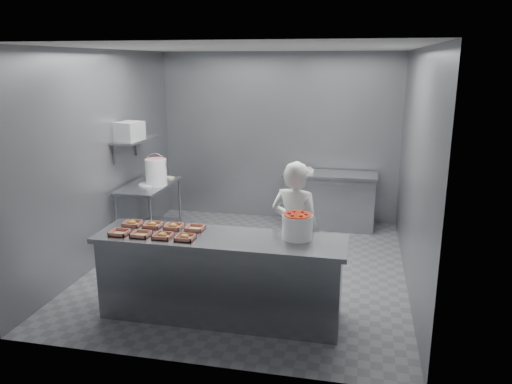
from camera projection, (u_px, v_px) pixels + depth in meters
floor at (249, 267)px, 6.62m from camera, size 4.50×4.50×0.00m
ceiling at (249, 48)px, 5.91m from camera, size 4.50×4.50×0.00m
wall_back at (279, 137)px, 8.39m from camera, size 4.00×0.04×2.80m
wall_left at (104, 157)px, 6.67m from camera, size 0.04×4.50×2.80m
wall_right at (415, 170)px, 5.86m from camera, size 0.04×4.50×2.80m
service_counter at (221, 277)px, 5.23m from camera, size 2.60×0.70×0.90m
prep_table at (150, 204)px, 7.37m from camera, size 0.60×1.20×0.90m
back_counter at (329, 200)px, 8.12m from camera, size 1.50×0.60×0.90m
wall_shelf at (135, 140)px, 7.16m from camera, size 0.35×0.90×0.03m
tray_0 at (120, 233)px, 5.18m from camera, size 0.19×0.18×0.04m
tray_1 at (141, 234)px, 5.13m from camera, size 0.19×0.18×0.04m
tray_2 at (163, 236)px, 5.08m from camera, size 0.19×0.18×0.06m
tray_3 at (185, 237)px, 5.03m from camera, size 0.19×0.18×0.06m
tray_4 at (132, 223)px, 5.47m from camera, size 0.19×0.18×0.06m
tray_5 at (153, 225)px, 5.42m from camera, size 0.19×0.18×0.06m
tray_6 at (174, 226)px, 5.37m from camera, size 0.19×0.18×0.06m
tray_7 at (195, 228)px, 5.32m from camera, size 0.19×0.18×0.04m
worker at (295, 231)px, 5.57m from camera, size 0.67×0.54×1.60m
strawberry_tub at (297, 225)px, 5.03m from camera, size 0.31×0.31×0.26m
glaze_bucket at (156, 171)px, 7.19m from camera, size 0.32×0.30×0.47m
bucket_lid at (149, 184)px, 7.23m from camera, size 0.37×0.37×0.02m
rag at (168, 178)px, 7.66m from camera, size 0.17×0.15×0.02m
appliance at (129, 131)px, 6.97m from camera, size 0.37×0.40×0.26m
paper_stack at (303, 170)px, 8.09m from camera, size 0.34×0.28×0.06m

